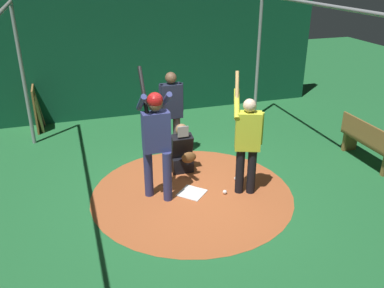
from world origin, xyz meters
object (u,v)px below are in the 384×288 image
Objects in this scene: bat_rack at (37,108)px; home_plate at (192,193)px; batter at (156,135)px; visitor at (247,140)px; baseball_1 at (236,179)px; umpire at (172,110)px; bench at (368,142)px; baseball_0 at (225,192)px; catcher at (182,153)px.

home_plate is at bearing 32.20° from bat_rack.
batter is 1.06× the size of visitor.
baseball_1 reaches higher than home_plate.
visitor is (0.22, 0.90, 0.98)m from home_plate.
bench is at bearing 68.46° from umpire.
visitor reaches higher than bat_rack.
baseball_1 is at bearing 41.74° from bat_rack.
baseball_1 is at bearing 135.46° from baseball_0.
baseball_1 is (0.69, 0.84, -0.34)m from catcher.
umpire is 0.86× the size of visitor.
visitor reaches higher than umpire.
visitor is at bearing 85.75° from baseball_0.
home_plate is 0.43× the size of catcher.
catcher reaches higher than home_plate.
catcher reaches higher than baseball_1.
visitor is at bearing -2.75° from baseball_1.
umpire is 1.68× the size of bat_rack.
bat_rack is (-4.35, -3.50, -0.51)m from visitor.
batter reaches higher than home_plate.
catcher is at bearing 175.15° from home_plate.
umpire is at bearing -179.40° from catcher.
home_plate is at bearing -109.90° from baseball_0.
bat_rack is at bearing -147.80° from home_plate.
bat_rack is at bearing -138.26° from baseball_1.
visitor is at bearing 76.12° from home_plate.
visitor reaches higher than baseball_1.
baseball_0 is 1.00× the size of baseball_1.
bench is at bearing 57.56° from bat_rack.
catcher is 0.47× the size of visitor.
umpire is at bearing -134.07° from visitor.
bat_rack is at bearing -122.44° from bench.
catcher is (-0.88, 0.07, 0.37)m from home_plate.
baseball_1 is at bearing 94.57° from batter.
baseball_1 is (-0.07, -2.80, -0.39)m from bench.
baseball_0 is (0.31, -3.18, -0.39)m from bench.
bat_rack is at bearing -153.64° from batter.
visitor reaches higher than home_plate.
batter is 1.87m from baseball_1.
baseball_0 is (-0.03, -0.36, -0.95)m from visitor.
home_plate is 5.68× the size of baseball_0.
baseball_0 is (1.07, 0.46, -0.34)m from catcher.
catcher is at bearing 39.45° from bat_rack.
bench is at bearing 91.80° from home_plate.
baseball_0 reaches higher than home_plate.
batter is 4.58m from bat_rack.
baseball_0 is at bearing 35.97° from bat_rack.
bench is (0.76, 3.64, 0.05)m from catcher.
batter is 1.23× the size of umpire.
umpire is 3.96m from bench.
home_plate is 0.19× the size of batter.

